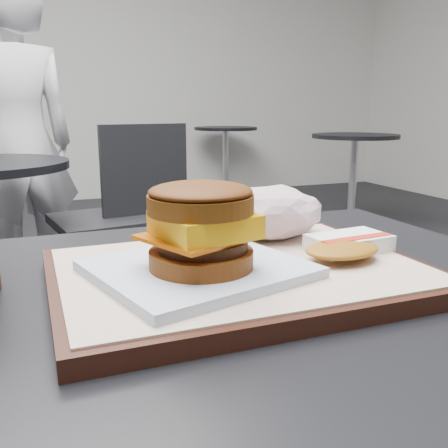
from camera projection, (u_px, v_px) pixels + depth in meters
serving_tray at (239, 274)px, 0.52m from camera, size 0.38×0.28×0.02m
breakfast_sandwich at (201, 237)px, 0.48m from camera, size 0.23×0.21×0.09m
hash_brown at (346, 246)px, 0.55m from camera, size 0.12×0.10×0.02m
crumpled_wrapper at (268, 212)px, 0.62m from camera, size 0.14×0.11×0.06m
neighbor_chair at (119, 209)px, 2.21m from camera, size 0.63×0.48×0.88m
patron at (19, 144)px, 2.45m from camera, size 0.65×0.51×1.55m
bg_table_near at (354, 159)px, 3.86m from camera, size 0.66×0.66×0.75m
bg_table_far at (226, 145)px, 5.26m from camera, size 0.66×0.66×0.75m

